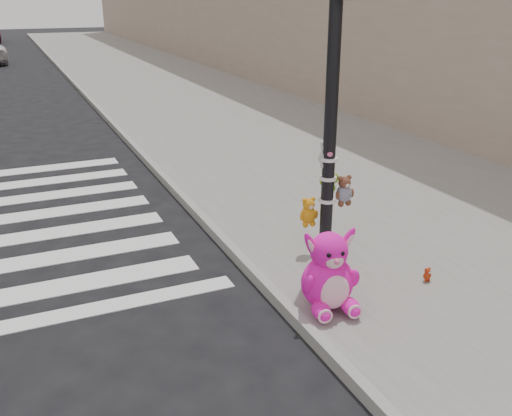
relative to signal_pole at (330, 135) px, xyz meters
name	(u,v)px	position (x,y,z in m)	size (l,w,h in m)	color
ground	(174,395)	(-2.61, -1.82, -1.74)	(120.00, 120.00, 0.00)	black
sidewalk_near	(249,123)	(2.39, 8.18, -1.67)	(7.00, 80.00, 0.14)	slate
curb_edge	(122,134)	(-1.06, 8.18, -1.67)	(0.12, 80.00, 0.15)	gray
signal_pole	(330,135)	(0.00, 0.00, 0.00)	(0.70, 0.50, 4.00)	black
pink_bunny	(329,276)	(-0.69, -1.25, -1.22)	(0.67, 0.75, 0.94)	#FF15B6
red_teddy	(427,274)	(0.71, -1.20, -1.51)	(0.12, 0.08, 0.18)	#B12E11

